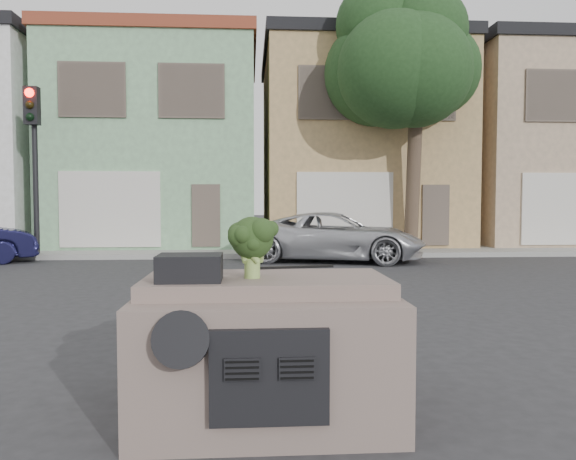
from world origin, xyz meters
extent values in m
plane|color=#303033|center=(0.00, 0.00, 0.00)|extent=(120.00, 120.00, 0.00)
cube|color=gray|center=(0.00, 10.50, 0.07)|extent=(40.00, 3.00, 0.15)
cube|color=#81B184|center=(-3.50, 14.50, 3.77)|extent=(7.20, 8.20, 7.55)
cube|color=tan|center=(4.00, 14.50, 3.77)|extent=(7.20, 8.20, 7.55)
cube|color=tan|center=(11.50, 14.50, 3.77)|extent=(7.20, 8.20, 7.55)
imported|color=silver|center=(2.29, 8.18, 0.00)|extent=(5.44, 3.48, 1.40)
cube|color=black|center=(-6.50, 9.50, 2.55)|extent=(0.40, 0.40, 5.10)
cube|color=#1F3E1C|center=(5.00, 9.80, 4.25)|extent=(4.40, 4.00, 8.50)
cube|color=#79665D|center=(0.00, -3.00, 0.56)|extent=(2.00, 1.80, 1.12)
cube|color=black|center=(-0.58, -3.35, 1.22)|extent=(0.48, 0.38, 0.20)
cube|color=black|center=(0.28, -2.62, 1.13)|extent=(0.69, 0.15, 0.02)
cube|color=#1F3314|center=(-0.11, -3.23, 1.37)|extent=(0.48, 0.48, 0.49)
camera|label=1|loc=(-0.12, -7.60, 1.73)|focal=35.00mm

